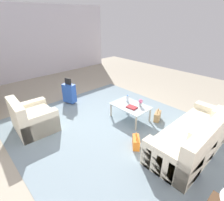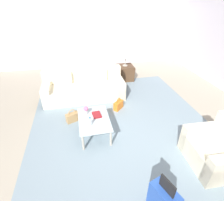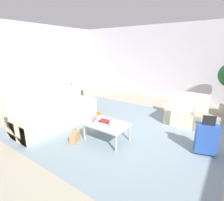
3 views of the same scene
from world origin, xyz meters
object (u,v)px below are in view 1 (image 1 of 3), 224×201
object	(u,v)px
coffee_table_book	(132,107)
handbag_tan	(157,116)
water_bottle	(127,99)
coffee_table	(130,107)
flower_vase	(141,102)
couch	(198,138)
handbag_orange	(136,142)
armchair	(32,120)
suitcase_blue	(69,93)

from	to	relation	value
coffee_table_book	handbag_tan	world-z (taller)	coffee_table_book
coffee_table_book	water_bottle	bearing A→B (deg)	-35.23
coffee_table	flower_vase	xyz separation A→B (m)	(-0.22, -0.15, 0.18)
couch	coffee_table_book	distance (m)	1.69
coffee_table_book	handbag_orange	bearing A→B (deg)	131.12
couch	armchair	xyz separation A→B (m)	(3.10, 2.27, -0.00)
water_bottle	suitcase_blue	bearing A→B (deg)	23.96
coffee_table_book	handbag_tan	xyz separation A→B (m)	(-0.45, -0.57, -0.30)
suitcase_blue	handbag_tan	world-z (taller)	suitcase_blue
handbag_orange	handbag_tan	distance (m)	1.32
couch	suitcase_blue	bearing A→B (deg)	11.90
suitcase_blue	flower_vase	bearing A→B (deg)	-159.05
coffee_table	coffee_table_book	world-z (taller)	coffee_table_book
coffee_table_book	handbag_tan	size ratio (longest dim) A/B	0.74
handbag_tan	flower_vase	bearing A→B (deg)	44.87
coffee_table	flower_vase	bearing A→B (deg)	-145.71
couch	handbag_tan	world-z (taller)	couch
handbag_orange	armchair	bearing A→B (deg)	32.46
handbag_tan	water_bottle	bearing A→B (deg)	27.26
coffee_table	couch	bearing A→B (deg)	-176.81
suitcase_blue	handbag_tan	xyz separation A→B (m)	(-2.57, -1.19, -0.23)
coffee_table	handbag_tan	bearing A→B (deg)	-138.85
couch	armchair	bearing A→B (deg)	36.22
coffee_table_book	handbag_orange	xyz separation A→B (m)	(-0.75, 0.70, -0.30)
couch	handbag_orange	world-z (taller)	couch
coffee_table_book	handbag_orange	distance (m)	1.08
water_bottle	handbag_orange	world-z (taller)	water_bottle
coffee_table	armchair	bearing A→B (deg)	59.00
flower_vase	handbag_tan	xyz separation A→B (m)	(-0.35, -0.34, -0.41)
flower_vase	suitcase_blue	distance (m)	2.38
water_bottle	handbag_orange	distance (m)	1.44
couch	coffee_table	size ratio (longest dim) A/B	2.38
handbag_orange	handbag_tan	bearing A→B (deg)	-76.44
armchair	handbag_orange	size ratio (longest dim) A/B	2.90
coffee_table	flower_vase	world-z (taller)	flower_vase
handbag_tan	handbag_orange	bearing A→B (deg)	103.56
suitcase_blue	handbag_orange	bearing A→B (deg)	178.32
couch	water_bottle	world-z (taller)	couch
coffee_table	flower_vase	distance (m)	0.32
armchair	handbag_tan	bearing A→B (deg)	-125.06
water_bottle	handbag_tan	world-z (taller)	water_bottle
flower_vase	handbag_orange	size ratio (longest dim) A/B	0.57
armchair	water_bottle	distance (m)	2.53
coffee_table_book	handbag_tan	bearing A→B (deg)	-133.70
coffee_table	suitcase_blue	size ratio (longest dim) A/B	1.19
handbag_orange	suitcase_blue	bearing A→B (deg)	-1.68
armchair	coffee_table	bearing A→B (deg)	-121.00
couch	water_bottle	size ratio (longest dim) A/B	11.80
water_bottle	handbag_orange	bearing A→B (deg)	140.56
handbag_orange	handbag_tan	xyz separation A→B (m)	(0.31, -1.28, 0.00)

